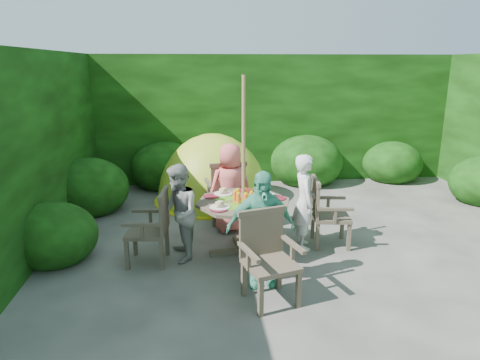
{
  "coord_description": "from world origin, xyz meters",
  "views": [
    {
      "loc": [
        -1.59,
        -4.81,
        2.32
      ],
      "look_at": [
        -1.03,
        0.56,
        0.85
      ],
      "focal_mm": 32.0,
      "sensor_mm": 36.0,
      "label": 1
    }
  ],
  "objects": [
    {
      "name": "garden_chair_left",
      "position": [
        -2.13,
        0.01,
        0.46
      ],
      "size": [
        0.51,
        0.56,
        0.86
      ],
      "rotation": [
        0.0,
        0.0,
        -1.67
      ],
      "color": "#40362A",
      "rests_on": "ground"
    },
    {
      "name": "hedge_enclosure",
      "position": [
        0.0,
        1.33,
        1.25
      ],
      "size": [
        9.0,
        9.0,
        2.5
      ],
      "color": "black",
      "rests_on": "ground"
    },
    {
      "name": "patio_table",
      "position": [
        -1.03,
        0.16,
        0.58
      ],
      "size": [
        1.32,
        1.32,
        0.83
      ],
      "rotation": [
        0.0,
        0.0,
        0.12
      ],
      "color": "#40362A",
      "rests_on": "ground"
    },
    {
      "name": "child_left",
      "position": [
        -1.82,
        0.06,
        0.59
      ],
      "size": [
        0.52,
        0.63,
        1.19
      ],
      "primitive_type": "imported",
      "rotation": [
        0.0,
        0.0,
        -1.43
      ],
      "color": "gray",
      "rests_on": "ground"
    },
    {
      "name": "ground",
      "position": [
        0.0,
        0.0,
        0.0
      ],
      "size": [
        60.0,
        60.0,
        0.0
      ],
      "primitive_type": "plane",
      "color": "#403E39",
      "rests_on": "ground"
    },
    {
      "name": "child_right",
      "position": [
        -0.24,
        0.26,
        0.62
      ],
      "size": [
        0.32,
        0.46,
        1.24
      ],
      "primitive_type": "imported",
      "rotation": [
        0.0,
        0.0,
        1.52
      ],
      "color": "silver",
      "rests_on": "ground"
    },
    {
      "name": "garden_chair_front",
      "position": [
        -0.91,
        -0.94,
        0.47
      ],
      "size": [
        0.64,
        0.6,
        0.88
      ],
      "rotation": [
        0.0,
        0.0,
        0.29
      ],
      "color": "#40362A",
      "rests_on": "ground"
    },
    {
      "name": "child_front",
      "position": [
        -0.93,
        -0.63,
        0.63
      ],
      "size": [
        0.76,
        0.36,
        1.27
      ],
      "primitive_type": "imported",
      "rotation": [
        0.0,
        0.0,
        0.07
      ],
      "color": "#48A888",
      "rests_on": "ground"
    },
    {
      "name": "garden_chair_right",
      "position": [
        0.07,
        0.31,
        0.46
      ],
      "size": [
        0.52,
        0.57,
        0.87
      ],
      "rotation": [
        0.0,
        0.0,
        1.45
      ],
      "color": "#40362A",
      "rests_on": "ground"
    },
    {
      "name": "dome_tent",
      "position": [
        -1.32,
        2.39,
        0.0
      ],
      "size": [
        2.35,
        2.35,
        2.35
      ],
      "rotation": [
        0.0,
        0.0,
        -0.26
      ],
      "color": "#A1C525",
      "rests_on": "ground"
    },
    {
      "name": "child_back",
      "position": [
        -1.13,
        0.95,
        0.63
      ],
      "size": [
        0.69,
        0.52,
        1.27
      ],
      "primitive_type": "imported",
      "rotation": [
        0.0,
        0.0,
        3.35
      ],
      "color": "#E1625D",
      "rests_on": "ground"
    },
    {
      "name": "garden_chair_back",
      "position": [
        -1.16,
        1.25,
        0.49
      ],
      "size": [
        0.61,
        0.56,
        0.92
      ],
      "rotation": [
        0.0,
        0.0,
        3.28
      ],
      "color": "#40362A",
      "rests_on": "ground"
    },
    {
      "name": "parasol_pole",
      "position": [
        -1.03,
        0.16,
        1.1
      ],
      "size": [
        0.05,
        0.05,
        2.2
      ],
      "primitive_type": "cylinder",
      "rotation": [
        0.0,
        0.0,
        0.12
      ],
      "color": "olive",
      "rests_on": "ground"
    }
  ]
}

